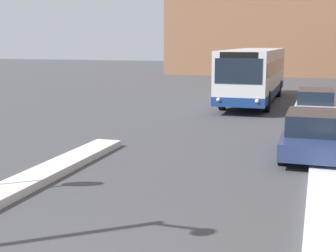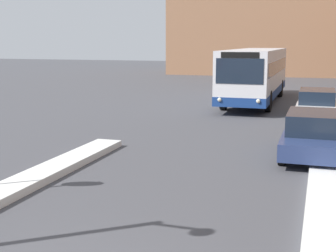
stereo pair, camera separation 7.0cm
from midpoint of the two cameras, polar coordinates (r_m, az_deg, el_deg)
name	(u,v)px [view 1 (the left image)]	position (r m, az deg, el deg)	size (l,w,h in m)	color
snow_bank_left	(46,173)	(13.09, -14.80, -5.53)	(0.90, 8.06, 0.21)	silver
snow_bank_right	(327,202)	(11.07, 18.69, -8.77)	(0.90, 8.10, 0.16)	silver
city_bus	(254,74)	(28.26, 10.40, 6.31)	(2.61, 11.81, 3.14)	silver
parked_car_front	(313,134)	(15.39, 17.14, -0.96)	(1.89, 4.26, 1.41)	navy
parked_car_middle	(315,104)	(23.06, 17.44, 2.59)	(1.83, 4.60, 1.37)	silver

